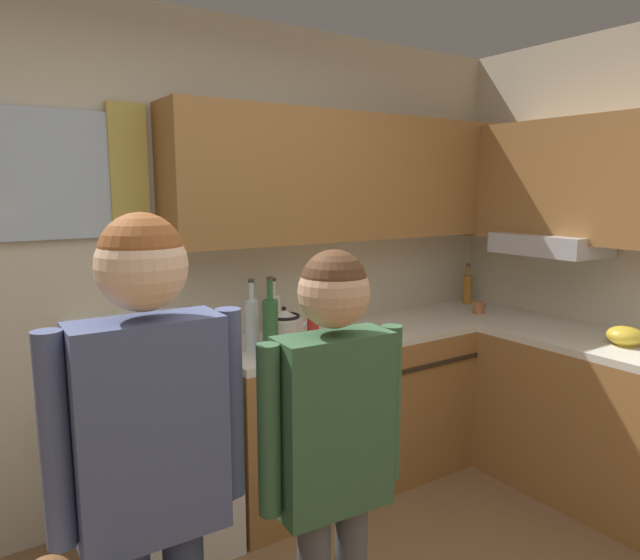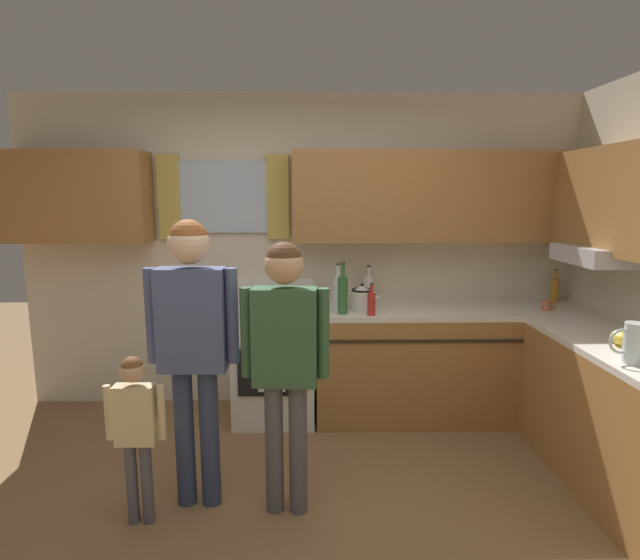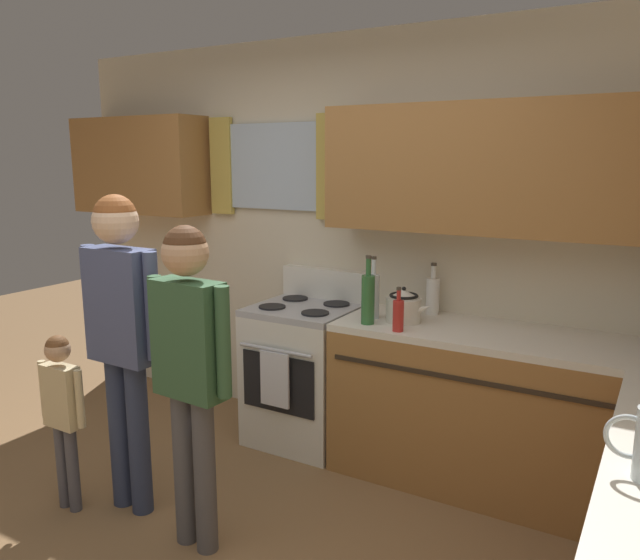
% 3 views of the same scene
% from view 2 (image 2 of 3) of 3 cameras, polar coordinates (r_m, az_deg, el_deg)
% --- Properties ---
extents(ground_plane, '(12.00, 12.00, 0.00)m').
position_cam_2_polar(ground_plane, '(2.91, -3.36, -28.05)').
color(ground_plane, olive).
extents(back_wall_unit, '(4.60, 0.42, 2.60)m').
position_cam_2_polar(back_wall_unit, '(4.13, -1.49, 5.59)').
color(back_wall_unit, beige).
rests_on(back_wall_unit, ground).
extents(kitchen_counter_run, '(2.15, 2.16, 0.90)m').
position_cam_2_polar(kitchen_counter_run, '(3.91, 20.96, -10.90)').
color(kitchen_counter_run, '#9E6B38').
rests_on(kitchen_counter_run, ground).
extents(stove_oven, '(0.63, 0.67, 1.10)m').
position_cam_2_polar(stove_oven, '(4.08, -5.17, -9.20)').
color(stove_oven, silver).
rests_on(stove_oven, ground).
extents(bottle_sauce_red, '(0.06, 0.06, 0.25)m').
position_cam_2_polar(bottle_sauce_red, '(3.72, 5.91, -2.65)').
color(bottle_sauce_red, red).
rests_on(bottle_sauce_red, kitchen_counter_run).
extents(bottle_milk_white, '(0.08, 0.08, 0.31)m').
position_cam_2_polar(bottle_milk_white, '(4.16, 5.59, -0.95)').
color(bottle_milk_white, white).
rests_on(bottle_milk_white, kitchen_counter_run).
extents(bottle_oil_amber, '(0.06, 0.06, 0.29)m').
position_cam_2_polar(bottle_oil_amber, '(4.56, 25.33, -1.04)').
color(bottle_oil_amber, '#B27223').
rests_on(bottle_oil_amber, kitchen_counter_run).
extents(bottle_wine_green, '(0.08, 0.08, 0.39)m').
position_cam_2_polar(bottle_wine_green, '(3.74, 2.63, -1.61)').
color(bottle_wine_green, '#2D6633').
rests_on(bottle_wine_green, kitchen_counter_run).
extents(bottle_tall_clear, '(0.07, 0.07, 0.37)m').
position_cam_2_polar(bottle_tall_clear, '(3.88, 2.06, -1.37)').
color(bottle_tall_clear, silver).
rests_on(bottle_tall_clear, kitchen_counter_run).
extents(cup_terracotta, '(0.11, 0.07, 0.08)m').
position_cam_2_polar(cup_terracotta, '(4.26, 24.61, -2.64)').
color(cup_terracotta, '#B76642').
rests_on(cup_terracotta, kitchen_counter_run).
extents(stovetop_kettle, '(0.27, 0.20, 0.21)m').
position_cam_2_polar(stovetop_kettle, '(3.90, 4.85, -2.00)').
color(stovetop_kettle, silver).
rests_on(stovetop_kettle, kitchen_counter_run).
extents(water_pitcher, '(0.19, 0.11, 0.22)m').
position_cam_2_polar(water_pitcher, '(3.12, 32.27, -6.14)').
color(water_pitcher, silver).
rests_on(water_pitcher, kitchen_counter_run).
extents(mixing_bowl, '(0.19, 0.19, 0.10)m').
position_cam_2_polar(mixing_bowl, '(3.48, 31.84, -5.71)').
color(mixing_bowl, gold).
rests_on(mixing_bowl, kitchen_counter_run).
extents(adult_holding_child, '(0.51, 0.22, 1.66)m').
position_cam_2_polar(adult_holding_child, '(2.86, -14.42, -5.63)').
color(adult_holding_child, '#2D3856').
rests_on(adult_holding_child, ground).
extents(adult_in_plaid, '(0.48, 0.21, 1.54)m').
position_cam_2_polar(adult_in_plaid, '(2.72, -4.04, -7.67)').
color(adult_in_plaid, '#4C4C51').
rests_on(adult_in_plaid, ground).
extents(small_child, '(0.32, 0.13, 0.95)m').
position_cam_2_polar(small_child, '(2.93, -20.41, -14.87)').
color(small_child, '#4C4C56').
rests_on(small_child, ground).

